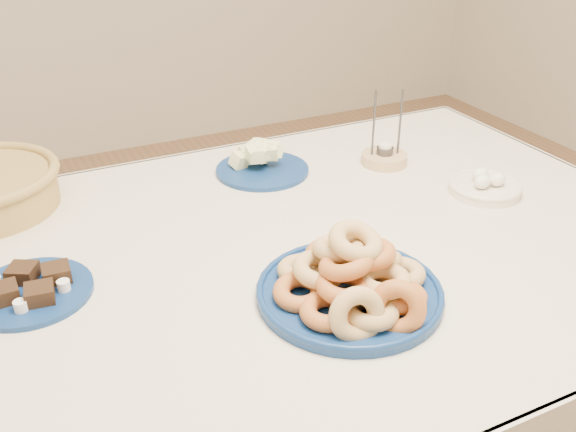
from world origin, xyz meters
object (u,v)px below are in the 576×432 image
(donut_platter, at_px, (352,282))
(melon_plate, at_px, (261,162))
(egg_bowl, at_px, (485,186))
(dining_table, at_px, (277,293))
(candle_holder, at_px, (384,157))
(brownie_plate, at_px, (30,289))

(donut_platter, bearing_deg, melon_plate, 82.05)
(donut_platter, distance_m, egg_bowl, 0.54)
(dining_table, height_order, candle_holder, candle_holder)
(dining_table, bearing_deg, candle_holder, 31.52)
(brownie_plate, bearing_deg, candle_holder, 13.33)
(dining_table, relative_size, melon_plate, 6.11)
(brownie_plate, distance_m, candle_holder, 0.91)
(donut_platter, height_order, melon_plate, donut_platter)
(candle_holder, bearing_deg, brownie_plate, -166.67)
(candle_holder, relative_size, egg_bowl, 1.08)
(melon_plate, xyz_separation_m, egg_bowl, (0.42, -0.34, -0.01))
(melon_plate, distance_m, brownie_plate, 0.65)
(candle_holder, bearing_deg, dining_table, -148.48)
(dining_table, xyz_separation_m, egg_bowl, (0.54, 0.02, 0.12))
(brownie_plate, bearing_deg, egg_bowl, -2.11)
(egg_bowl, bearing_deg, melon_plate, 140.85)
(dining_table, height_order, brownie_plate, brownie_plate)
(melon_plate, height_order, brownie_plate, melon_plate)
(melon_plate, relative_size, brownie_plate, 1.02)
(brownie_plate, xyz_separation_m, egg_bowl, (1.00, -0.04, 0.01))
(dining_table, distance_m, melon_plate, 0.40)
(donut_platter, xyz_separation_m, egg_bowl, (0.50, 0.22, -0.02))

